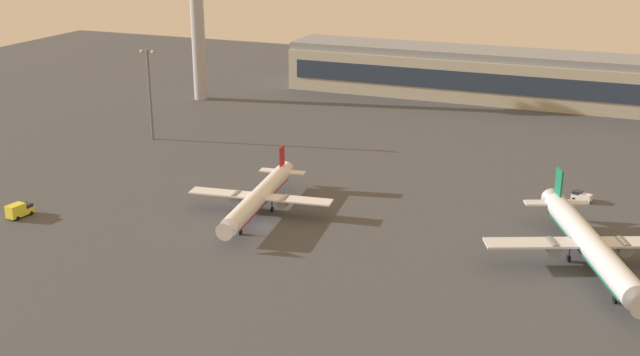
{
  "coord_description": "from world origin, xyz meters",
  "views": [
    {
      "loc": [
        66.86,
        -133.28,
        60.92
      ],
      "look_at": [
        3.93,
        21.48,
        4.0
      ],
      "focal_mm": 44.62,
      "sensor_mm": 36.0,
      "label": 1
    }
  ],
  "objects_px": {
    "airplane_taxiway_distant": "(259,197)",
    "catering_truck": "(19,210)",
    "apron_light_west": "(150,89)",
    "airplane_mid_apron": "(589,243)",
    "control_tower": "(197,19)",
    "cargo_loader": "(581,196)"
  },
  "relations": [
    {
      "from": "control_tower",
      "to": "cargo_loader",
      "type": "distance_m",
      "value": 140.76
    },
    {
      "from": "airplane_taxiway_distant",
      "to": "catering_truck",
      "type": "distance_m",
      "value": 49.8
    },
    {
      "from": "apron_light_west",
      "to": "airplane_mid_apron",
      "type": "bearing_deg",
      "value": -19.22
    },
    {
      "from": "airplane_mid_apron",
      "to": "apron_light_west",
      "type": "bearing_deg",
      "value": -42.36
    },
    {
      "from": "apron_light_west",
      "to": "control_tower",
      "type": "bearing_deg",
      "value": 104.74
    },
    {
      "from": "airplane_taxiway_distant",
      "to": "catering_truck",
      "type": "relative_size",
      "value": 6.75
    },
    {
      "from": "catering_truck",
      "to": "control_tower",
      "type": "bearing_deg",
      "value": 107.09
    },
    {
      "from": "airplane_taxiway_distant",
      "to": "cargo_loader",
      "type": "distance_m",
      "value": 70.26
    },
    {
      "from": "control_tower",
      "to": "cargo_loader",
      "type": "xyz_separation_m",
      "value": [
        127.15,
        -54.77,
        -25.44
      ]
    },
    {
      "from": "cargo_loader",
      "to": "catering_truck",
      "type": "bearing_deg",
      "value": 132.15
    },
    {
      "from": "airplane_taxiway_distant",
      "to": "control_tower",
      "type": "bearing_deg",
      "value": -60.79
    },
    {
      "from": "apron_light_west",
      "to": "catering_truck",
      "type": "bearing_deg",
      "value": -83.1
    },
    {
      "from": "control_tower",
      "to": "catering_truck",
      "type": "relative_size",
      "value": 7.92
    },
    {
      "from": "airplane_taxiway_distant",
      "to": "catering_truck",
      "type": "bearing_deg",
      "value": 16.89
    },
    {
      "from": "airplane_mid_apron",
      "to": "apron_light_west",
      "type": "xyz_separation_m",
      "value": [
        -118.37,
        41.27,
        9.73
      ]
    },
    {
      "from": "catering_truck",
      "to": "apron_light_west",
      "type": "distance_m",
      "value": 62.13
    },
    {
      "from": "airplane_taxiway_distant",
      "to": "catering_truck",
      "type": "height_order",
      "value": "airplane_taxiway_distant"
    },
    {
      "from": "catering_truck",
      "to": "airplane_taxiway_distant",
      "type": "bearing_deg",
      "value": 30.93
    },
    {
      "from": "cargo_loader",
      "to": "catering_truck",
      "type": "distance_m",
      "value": 119.88
    },
    {
      "from": "catering_truck",
      "to": "airplane_mid_apron",
      "type": "bearing_deg",
      "value": 16.43
    },
    {
      "from": "airplane_mid_apron",
      "to": "apron_light_west",
      "type": "distance_m",
      "value": 125.74
    },
    {
      "from": "airplane_taxiway_distant",
      "to": "apron_light_west",
      "type": "relative_size",
      "value": 1.59
    }
  ]
}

